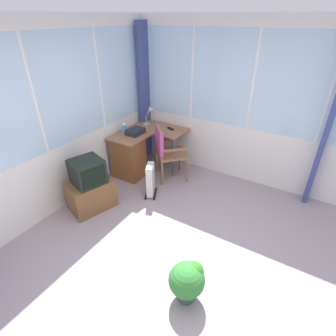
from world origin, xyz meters
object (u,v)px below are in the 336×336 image
object	(u,v)px
spray_bottle	(124,128)
tv_remote	(171,129)
paper_tray	(135,131)
desk_lamp	(150,113)
wooden_armchair	(164,147)
desk	(131,155)
potted_plant	(188,280)
tv_on_stand	(90,187)
space_heater	(151,179)

from	to	relation	value
spray_bottle	tv_remote	bearing A→B (deg)	-45.08
spray_bottle	paper_tray	world-z (taller)	spray_bottle
desk_lamp	wooden_armchair	bearing A→B (deg)	-128.94
desk	potted_plant	size ratio (longest dim) A/B	2.58
tv_on_stand	space_heater	size ratio (longest dim) A/B	1.47
tv_remote	tv_on_stand	world-z (taller)	tv_on_stand
spray_bottle	paper_tray	bearing A→B (deg)	-64.37
tv_on_stand	potted_plant	distance (m)	2.01
desk	wooden_armchair	world-z (taller)	wooden_armchair
paper_tray	tv_on_stand	world-z (taller)	paper_tray
wooden_armchair	potted_plant	xyz separation A→B (m)	(-1.86, -1.43, -0.35)
paper_tray	potted_plant	xyz separation A→B (m)	(-1.80, -1.99, -0.54)
desk	spray_bottle	xyz separation A→B (m)	(0.07, 0.17, 0.45)
desk_lamp	tv_remote	distance (m)	0.52
tv_remote	tv_on_stand	xyz separation A→B (m)	(-1.72, 0.35, -0.40)
paper_tray	tv_on_stand	size ratio (longest dim) A/B	0.37
desk	paper_tray	bearing A→B (deg)	-4.05
paper_tray	space_heater	world-z (taller)	paper_tray
space_heater	wooden_armchair	bearing A→B (deg)	7.40
desk	tv_on_stand	xyz separation A→B (m)	(-1.06, -0.08, -0.05)
desk	space_heater	size ratio (longest dim) A/B	2.13
tv_remote	wooden_armchair	distance (m)	0.50
spray_bottle	tv_on_stand	distance (m)	1.26
desk	paper_tray	xyz separation A→B (m)	(0.16, -0.01, 0.39)
desk_lamp	tv_on_stand	xyz separation A→B (m)	(-1.77, -0.12, -0.61)
desk_lamp	space_heater	xyz separation A→B (m)	(-1.03, -0.69, -0.69)
wooden_armchair	potted_plant	world-z (taller)	wooden_armchair
paper_tray	tv_on_stand	xyz separation A→B (m)	(-1.22, -0.07, -0.44)
tv_on_stand	potted_plant	bearing A→B (deg)	-106.87
paper_tray	wooden_armchair	distance (m)	0.59
desk	desk_lamp	bearing A→B (deg)	3.61
desk	spray_bottle	world-z (taller)	spray_bottle
desk_lamp	tv_on_stand	distance (m)	1.88
tv_remote	wooden_armchair	bearing A→B (deg)	-139.36
tv_remote	space_heater	distance (m)	1.11
paper_tray	potted_plant	size ratio (longest dim) A/B	0.66
desk_lamp	tv_on_stand	bearing A→B (deg)	-176.07
spray_bottle	space_heater	size ratio (longest dim) A/B	0.39
space_heater	potted_plant	xyz separation A→B (m)	(-1.33, -1.36, -0.02)
desk	tv_on_stand	distance (m)	1.07
desk_lamp	tv_remote	bearing A→B (deg)	-95.90
desk	paper_tray	world-z (taller)	paper_tray
space_heater	desk	bearing A→B (deg)	63.51
tv_remote	tv_on_stand	distance (m)	1.80
tv_remote	paper_tray	size ratio (longest dim) A/B	0.50
potted_plant	space_heater	bearing A→B (deg)	45.68
desk	spray_bottle	size ratio (longest dim) A/B	5.42
desk_lamp	paper_tray	distance (m)	0.58
tv_on_stand	potted_plant	xyz separation A→B (m)	(-0.58, -1.92, -0.10)
tv_remote	space_heater	world-z (taller)	tv_remote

